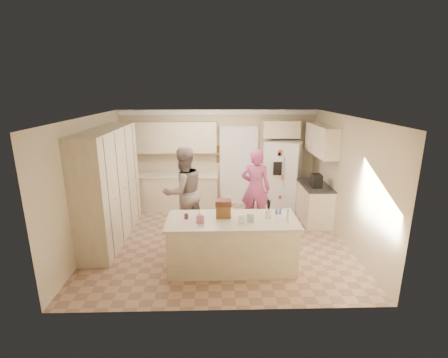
{
  "coord_description": "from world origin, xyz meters",
  "views": [
    {
      "loc": [
        -0.09,
        -6.34,
        3.12
      ],
      "look_at": [
        0.1,
        0.35,
        1.25
      ],
      "focal_mm": 26.0,
      "sensor_mm": 36.0,
      "label": 1
    }
  ],
  "objects_px": {
    "island_base": "(232,244)",
    "dollhouse_body": "(223,211)",
    "tissue_box": "(200,218)",
    "coffee_maker": "(316,181)",
    "teen_boy": "(184,192)",
    "refrigerator": "(283,174)",
    "utensil_crock": "(269,214)",
    "teen_girl": "(256,188)"
  },
  "relations": [
    {
      "from": "utensil_crock",
      "to": "tissue_box",
      "type": "relative_size",
      "value": 1.07
    },
    {
      "from": "tissue_box",
      "to": "teen_boy",
      "type": "distance_m",
      "value": 1.57
    },
    {
      "from": "island_base",
      "to": "refrigerator",
      "type": "bearing_deg",
      "value": 64.04
    },
    {
      "from": "utensil_crock",
      "to": "tissue_box",
      "type": "height_order",
      "value": "utensil_crock"
    },
    {
      "from": "utensil_crock",
      "to": "dollhouse_body",
      "type": "distance_m",
      "value": 0.8
    },
    {
      "from": "tissue_box",
      "to": "teen_boy",
      "type": "relative_size",
      "value": 0.07
    },
    {
      "from": "coffee_maker",
      "to": "utensil_crock",
      "type": "bearing_deg",
      "value": -127.12
    },
    {
      "from": "teen_boy",
      "to": "teen_girl",
      "type": "relative_size",
      "value": 1.07
    },
    {
      "from": "dollhouse_body",
      "to": "teen_girl",
      "type": "height_order",
      "value": "teen_girl"
    },
    {
      "from": "utensil_crock",
      "to": "teen_boy",
      "type": "distance_m",
      "value": 2.12
    },
    {
      "from": "utensil_crock",
      "to": "teen_girl",
      "type": "distance_m",
      "value": 1.78
    },
    {
      "from": "refrigerator",
      "to": "teen_girl",
      "type": "relative_size",
      "value": 0.98
    },
    {
      "from": "coffee_maker",
      "to": "island_base",
      "type": "distance_m",
      "value": 2.87
    },
    {
      "from": "utensil_crock",
      "to": "dollhouse_body",
      "type": "bearing_deg",
      "value": 176.42
    },
    {
      "from": "coffee_maker",
      "to": "island_base",
      "type": "xyz_separation_m",
      "value": [
        -2.05,
        -1.9,
        -0.63
      ]
    },
    {
      "from": "refrigerator",
      "to": "utensil_crock",
      "type": "distance_m",
      "value": 3.21
    },
    {
      "from": "teen_boy",
      "to": "dollhouse_body",
      "type": "bearing_deg",
      "value": 89.5
    },
    {
      "from": "teen_boy",
      "to": "utensil_crock",
      "type": "bearing_deg",
      "value": 107.44
    },
    {
      "from": "refrigerator",
      "to": "teen_boy",
      "type": "relative_size",
      "value": 0.92
    },
    {
      "from": "refrigerator",
      "to": "teen_girl",
      "type": "distance_m",
      "value": 1.58
    },
    {
      "from": "refrigerator",
      "to": "utensil_crock",
      "type": "bearing_deg",
      "value": -81.54
    },
    {
      "from": "coffee_maker",
      "to": "teen_boy",
      "type": "distance_m",
      "value": 3.06
    },
    {
      "from": "utensil_crock",
      "to": "teen_boy",
      "type": "bearing_deg",
      "value": 139.97
    },
    {
      "from": "tissue_box",
      "to": "coffee_maker",
      "type": "bearing_deg",
      "value": 37.57
    },
    {
      "from": "coffee_maker",
      "to": "teen_girl",
      "type": "relative_size",
      "value": 0.16
    },
    {
      "from": "coffee_maker",
      "to": "dollhouse_body",
      "type": "relative_size",
      "value": 1.15
    },
    {
      "from": "island_base",
      "to": "teen_girl",
      "type": "relative_size",
      "value": 1.2
    },
    {
      "from": "coffee_maker",
      "to": "dollhouse_body",
      "type": "xyz_separation_m",
      "value": [
        -2.2,
        -1.8,
        -0.03
      ]
    },
    {
      "from": "teen_boy",
      "to": "teen_girl",
      "type": "height_order",
      "value": "teen_boy"
    },
    {
      "from": "island_base",
      "to": "teen_boy",
      "type": "xyz_separation_m",
      "value": [
        -0.97,
        1.41,
        0.54
      ]
    },
    {
      "from": "dollhouse_body",
      "to": "island_base",
      "type": "bearing_deg",
      "value": -33.69
    },
    {
      "from": "dollhouse_body",
      "to": "teen_girl",
      "type": "xyz_separation_m",
      "value": [
        0.78,
        1.73,
        -0.12
      ]
    },
    {
      "from": "tissue_box",
      "to": "island_base",
      "type": "bearing_deg",
      "value": 10.3
    },
    {
      "from": "utensil_crock",
      "to": "teen_girl",
      "type": "bearing_deg",
      "value": 90.52
    },
    {
      "from": "island_base",
      "to": "dollhouse_body",
      "type": "distance_m",
      "value": 0.62
    },
    {
      "from": "refrigerator",
      "to": "teen_boy",
      "type": "distance_m",
      "value": 3.03
    },
    {
      "from": "coffee_maker",
      "to": "teen_boy",
      "type": "bearing_deg",
      "value": -170.8
    },
    {
      "from": "island_base",
      "to": "dollhouse_body",
      "type": "height_order",
      "value": "dollhouse_body"
    },
    {
      "from": "refrigerator",
      "to": "dollhouse_body",
      "type": "bearing_deg",
      "value": -94.6
    },
    {
      "from": "teen_girl",
      "to": "coffee_maker",
      "type": "bearing_deg",
      "value": -162.11
    },
    {
      "from": "teen_boy",
      "to": "refrigerator",
      "type": "bearing_deg",
      "value": -177.91
    },
    {
      "from": "island_base",
      "to": "tissue_box",
      "type": "distance_m",
      "value": 0.79
    }
  ]
}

